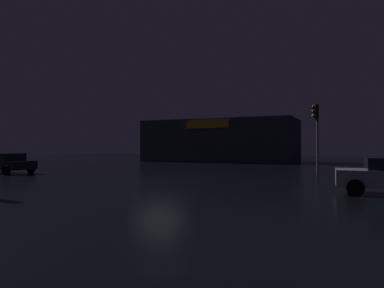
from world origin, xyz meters
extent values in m
plane|color=black|center=(0.00, 0.00, 0.00)|extent=(120.00, 120.00, 0.00)
cube|color=#33383D|center=(-5.54, 24.50, 2.54)|extent=(18.26, 8.03, 5.07)
cube|color=orange|center=(-5.54, 20.34, 4.35)|extent=(5.01, 0.24, 0.85)
cylinder|color=#595B60|center=(7.31, 7.30, 2.25)|extent=(0.14, 0.14, 4.50)
cube|color=black|center=(7.20, 7.19, 4.04)|extent=(0.41, 0.41, 0.93)
sphere|color=black|center=(7.09, 7.08, 4.32)|extent=(0.20, 0.20, 0.20)
sphere|color=black|center=(7.09, 7.08, 4.04)|extent=(0.20, 0.20, 0.20)
sphere|color=#19D13F|center=(7.09, 7.08, 3.76)|extent=(0.20, 0.20, 0.20)
cylinder|color=black|center=(9.32, -0.48, 0.31)|extent=(0.63, 0.26, 0.62)
cylinder|color=black|center=(9.41, -2.16, 0.31)|extent=(0.63, 0.26, 0.62)
cube|color=black|center=(-11.89, -0.04, 0.59)|extent=(3.90, 1.96, 0.56)
cube|color=black|center=(-11.85, -0.05, 1.12)|extent=(1.85, 1.71, 0.50)
cylinder|color=black|center=(-13.13, 0.91, 0.31)|extent=(0.63, 0.24, 0.62)
cylinder|color=black|center=(-10.65, -1.00, 0.31)|extent=(0.63, 0.24, 0.62)
cylinder|color=black|center=(-10.59, 0.83, 0.31)|extent=(0.63, 0.24, 0.62)
camera|label=1|loc=(9.31, -16.12, 1.79)|focal=32.59mm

